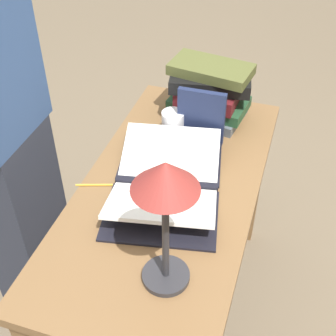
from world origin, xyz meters
TOP-DOWN VIEW (x-y plane):
  - ground_plane at (0.00, 0.00)m, footprint 12.00×12.00m
  - reading_desk at (0.00, 0.00)m, footprint 1.17×0.56m
  - open_book at (0.00, -0.01)m, footprint 0.56×0.43m
  - book_stack_tall at (-0.43, 0.02)m, footprint 0.23×0.32m
  - book_standing_upright at (-0.27, 0.03)m, footprint 0.02×0.17m
  - reading_lamp at (0.34, 0.10)m, footprint 0.16×0.16m
  - coffee_mug at (-0.26, -0.07)m, footprint 0.11×0.08m
  - pencil at (0.06, -0.21)m, footprint 0.06×0.15m

SIDE VIEW (x-z plane):
  - ground_plane at x=0.00m, z-range 0.00..0.00m
  - reading_desk at x=0.00m, z-range 0.24..0.97m
  - pencil at x=0.06m, z-range 0.73..0.74m
  - open_book at x=0.00m, z-range 0.72..0.80m
  - coffee_mug at x=-0.26m, z-range 0.73..0.84m
  - book_standing_upright at x=-0.27m, z-range 0.73..0.94m
  - book_stack_tall at x=-0.43m, z-range 0.73..0.95m
  - reading_lamp at x=0.34m, z-range 0.84..1.24m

